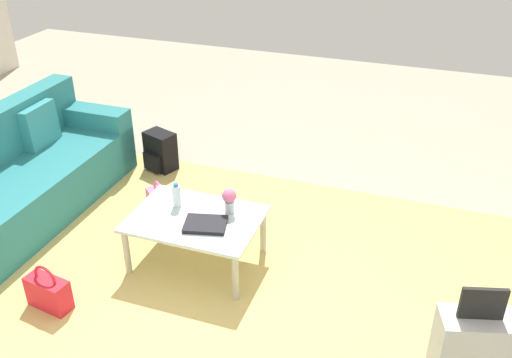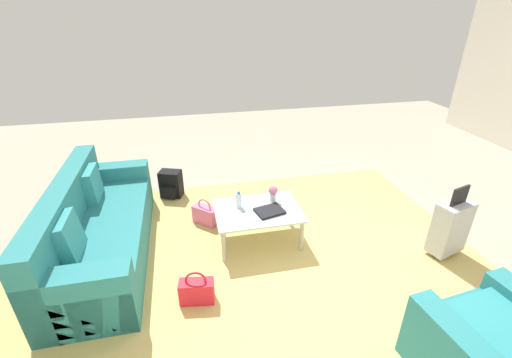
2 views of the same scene
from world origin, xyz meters
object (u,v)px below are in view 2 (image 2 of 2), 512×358
(flower_vase, at_px, (273,192))
(handbag_red, at_px, (197,291))
(suitcase_silver, at_px, (450,227))
(couch, at_px, (95,232))
(handbag_pink, at_px, (205,215))
(coffee_table_book, at_px, (270,211))
(backpack_black, at_px, (171,184))
(water_bottle, at_px, (239,200))
(coffee_table, at_px, (258,213))

(flower_vase, height_order, handbag_red, flower_vase)
(suitcase_silver, relative_size, handbag_red, 2.37)
(couch, height_order, handbag_pink, couch)
(coffee_table_book, height_order, backpack_black, coffee_table_book)
(suitcase_silver, bearing_deg, handbag_pink, -24.49)
(coffee_table_book, height_order, handbag_pink, coffee_table_book)
(backpack_black, bearing_deg, flower_vase, 137.02)
(handbag_red, bearing_deg, couch, -42.04)
(water_bottle, distance_m, suitcase_silver, 2.35)
(couch, xyz_separation_m, handbag_red, (-1.02, 0.92, -0.18))
(suitcase_silver, distance_m, handbag_red, 2.78)
(couch, bearing_deg, flower_vase, -178.58)
(suitcase_silver, distance_m, backpack_black, 3.61)
(backpack_black, bearing_deg, handbag_pink, 117.43)
(water_bottle, distance_m, flower_vase, 0.42)
(coffee_table, bearing_deg, water_bottle, -26.57)
(coffee_table, height_order, flower_vase, flower_vase)
(handbag_pink, bearing_deg, coffee_table_book, 141.60)
(handbag_pink, bearing_deg, coffee_table, 140.69)
(handbag_red, xyz_separation_m, handbag_pink, (-0.19, -1.30, 0.00))
(coffee_table, relative_size, water_bottle, 4.81)
(flower_vase, relative_size, handbag_red, 0.57)
(coffee_table, relative_size, flower_vase, 4.78)
(water_bottle, bearing_deg, coffee_table_book, 150.64)
(couch, distance_m, suitcase_silver, 3.88)
(coffee_table, relative_size, handbag_red, 2.74)
(coffee_table, height_order, coffee_table_book, coffee_table_book)
(water_bottle, relative_size, handbag_red, 0.57)
(suitcase_silver, xyz_separation_m, backpack_black, (3.00, -1.99, -0.16))
(coffee_table_book, xyz_separation_m, suitcase_silver, (-1.88, 0.62, -0.08))
(handbag_pink, height_order, backpack_black, backpack_black)
(handbag_red, height_order, backpack_black, backpack_black)
(coffee_table_book, height_order, flower_vase, flower_vase)
(suitcase_silver, bearing_deg, coffee_table, -19.29)
(couch, bearing_deg, water_bottle, 180.00)
(coffee_table_book, bearing_deg, coffee_table, -47.75)
(coffee_table_book, distance_m, backpack_black, 1.79)
(flower_vase, xyz_separation_m, suitcase_silver, (-1.78, 0.85, -0.18))
(suitcase_silver, bearing_deg, backpack_black, -33.53)
(coffee_table, bearing_deg, handbag_pink, -39.31)
(couch, relative_size, suitcase_silver, 2.75)
(handbag_pink, bearing_deg, water_bottle, 135.40)
(coffee_table, xyz_separation_m, handbag_red, (0.77, 0.82, -0.24))
(flower_vase, bearing_deg, coffee_table_book, 66.50)
(coffee_table, relative_size, coffee_table_book, 3.18)
(flower_vase, xyz_separation_m, handbag_pink, (0.80, -0.33, -0.41))
(handbag_pink, relative_size, backpack_black, 0.89)
(flower_vase, distance_m, handbag_pink, 0.96)
(coffee_table, relative_size, handbag_pink, 2.74)
(suitcase_silver, relative_size, handbag_pink, 2.37)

